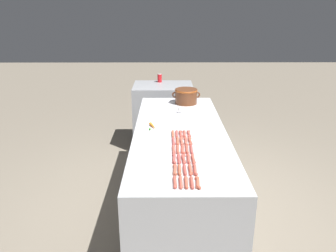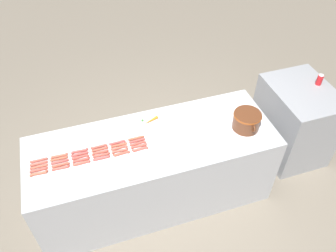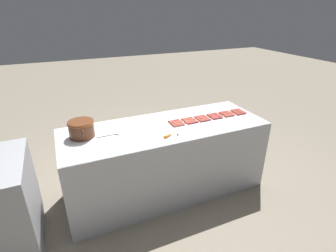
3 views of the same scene
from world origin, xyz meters
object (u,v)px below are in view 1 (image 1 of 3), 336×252
object	(u,v)px
hot_dog_29	(189,134)
hot_dog_7	(180,170)
hot_dog_6	(181,182)
hot_dog_23	(185,134)
hot_dog_1	(175,170)
hot_dog_26	(193,159)
hot_dog_12	(187,182)
hot_dog_17	(181,134)
hot_dog_8	(179,159)
hot_dog_9	(178,149)
serving_spoon	(179,110)
hot_dog_15	(183,150)
hot_dog_14	(184,159)
hot_dog_16	(182,141)
hot_dog_4	(173,141)
hot_dog_20	(189,159)
hot_dog_11	(177,134)
hot_dog_24	(198,183)
hot_dog_25	(195,170)
hot_dog_28	(190,141)
hot_dog_0	(175,182)
hot_dog_19	(190,170)
hot_dog_18	(192,183)
hot_dog_3	(174,149)
hot_dog_5	(173,134)
back_cabinet	(163,116)
hot_dog_21	(187,149)
hot_dog_22	(186,141)
soda_can	(160,78)
hot_dog_13	(185,170)
carrot	(153,126)
hot_dog_10	(178,141)
hot_dog_2	(174,159)
bean_pot	(186,95)
hot_dog_27	(191,150)

from	to	relation	value
hot_dog_29	hot_dog_7	bearing A→B (deg)	-98.88
hot_dog_6	hot_dog_23	world-z (taller)	same
hot_dog_1	hot_dog_26	size ratio (longest dim) A/B	1.00
hot_dog_12	hot_dog_17	size ratio (longest dim) A/B	1.00
hot_dog_1	hot_dog_8	world-z (taller)	same
hot_dog_9	serving_spoon	bearing A→B (deg)	87.55
hot_dog_15	serving_spoon	distance (m)	1.12
hot_dog_7	hot_dog_14	distance (m)	0.19
hot_dog_16	hot_dog_4	bearing A→B (deg)	-177.42
hot_dog_20	serving_spoon	distance (m)	1.30
hot_dog_4	hot_dog_11	xyz separation A→B (m)	(0.03, 0.19, 0.00)
hot_dog_24	hot_dog_26	world-z (taller)	same
hot_dog_25	hot_dog_28	distance (m)	0.55
hot_dog_0	hot_dog_28	bearing A→B (deg)	78.21
hot_dog_14	hot_dog_23	distance (m)	0.55
hot_dog_19	hot_dog_26	xyz separation A→B (m)	(0.04, 0.18, 0.00)
hot_dog_18	hot_dog_25	bearing A→B (deg)	78.70
hot_dog_9	hot_dog_11	xyz separation A→B (m)	(0.00, 0.36, 0.00)
hot_dog_3	hot_dog_16	bearing A→B (deg)	67.10
hot_dog_5	back_cabinet	bearing A→B (deg)	93.14
hot_dog_21	hot_dog_22	bearing A→B (deg)	89.56
soda_can	hot_dog_29	bearing A→B (deg)	-81.88
hot_dog_13	soda_can	bearing A→B (deg)	94.62
hot_dog_7	carrot	world-z (taller)	carrot
hot_dog_9	hot_dog_29	distance (m)	0.38
hot_dog_22	hot_dog_10	bearing A→B (deg)	172.79
hot_dog_1	serving_spoon	distance (m)	1.49
hot_dog_2	hot_dog_21	bearing A→B (deg)	58.82
hot_dog_29	hot_dog_18	bearing A→B (deg)	-92.47
hot_dog_3	hot_dog_22	size ratio (longest dim) A/B	1.00
hot_dog_22	soda_can	world-z (taller)	soda_can
hot_dog_15	hot_dog_29	bearing A→B (deg)	78.63
hot_dog_2	hot_dog_20	size ratio (longest dim) A/B	1.00
bean_pot	hot_dog_18	bearing A→B (deg)	-92.08
hot_dog_13	hot_dog_26	world-z (taller)	same
hot_dog_2	hot_dog_3	distance (m)	0.18
hot_dog_19	hot_dog_20	bearing A→B (deg)	90.22
hot_dog_18	hot_dog_8	bearing A→B (deg)	101.08
hot_dog_0	hot_dog_17	xyz separation A→B (m)	(0.08, 0.91, 0.00)
hot_dog_3	carrot	bearing A→B (deg)	108.83
hot_dog_20	hot_dog_23	xyz separation A→B (m)	(-0.00, 0.54, 0.00)
hot_dog_5	hot_dog_14	world-z (taller)	same
hot_dog_0	hot_dog_24	bearing A→B (deg)	-3.26
back_cabinet	hot_dog_27	xyz separation A→B (m)	(0.25, -2.33, 0.45)
carrot	back_cabinet	bearing A→B (deg)	87.29
hot_dog_8	hot_dog_25	xyz separation A→B (m)	(0.11, -0.18, 0.00)
hot_dog_24	hot_dog_4	bearing A→B (deg)	101.44
hot_dog_1	hot_dog_24	world-z (taller)	same
hot_dog_11	hot_dog_9	bearing A→B (deg)	-90.26
hot_dog_0	hot_dog_24	xyz separation A→B (m)	(0.15, -0.01, 0.00)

